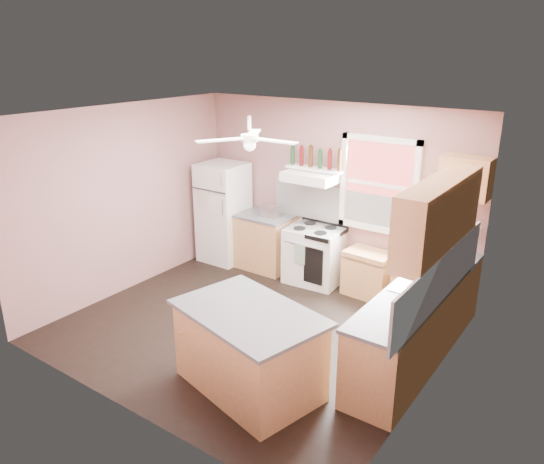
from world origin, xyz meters
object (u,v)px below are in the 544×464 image
Objects in this scene: toaster at (271,211)px; stove at (314,255)px; island at (249,351)px; refrigerator at (224,213)px; cart at (368,273)px.

toaster is 0.33× the size of stove.
island is (0.83, -2.69, 0.00)m from stove.
refrigerator reaches higher than island.
toaster is at bearing 135.10° from island.
refrigerator reaches higher than toaster.
island is (1.62, -2.67, -0.56)m from toaster.
cart is 0.46× the size of island.
toaster is at bearing 177.70° from stove.
cart is at bearing 3.23° from toaster.
toaster reaches higher than stove.
refrigerator is 2.63m from cart.
stove is (0.80, 0.03, -0.56)m from toaster.
stove is at bearing 120.84° from island.
toaster is 0.19× the size of island.
cart is 2.75m from island.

